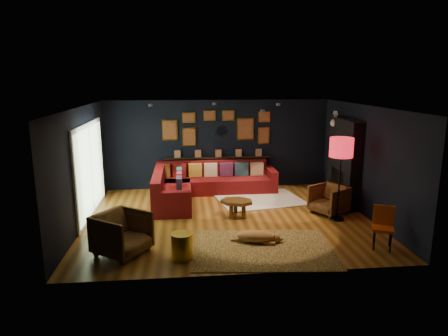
{
  "coord_description": "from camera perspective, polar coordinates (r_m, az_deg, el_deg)",
  "views": [
    {
      "loc": [
        -1.0,
        -8.82,
        3.22
      ],
      "look_at": [
        -0.08,
        0.3,
        1.14
      ],
      "focal_mm": 32.0,
      "sensor_mm": 36.0,
      "label": 1
    }
  ],
  "objects": [
    {
      "name": "fireplace",
      "position": [
        10.77,
        16.68,
        0.45
      ],
      "size": [
        0.31,
        1.6,
        2.2
      ],
      "color": "black",
      "rests_on": "ground"
    },
    {
      "name": "deer_head",
      "position": [
        11.08,
        16.26,
        6.21
      ],
      "size": [
        0.5,
        0.28,
        0.45
      ],
      "color": "white",
      "rests_on": "fireplace"
    },
    {
      "name": "floor_lamp",
      "position": [
        9.31,
        16.41,
        2.41
      ],
      "size": [
        0.53,
        0.53,
        1.92
      ],
      "color": "black",
      "rests_on": "ground"
    },
    {
      "name": "sectional",
      "position": [
        11.02,
        -3.59,
        -2.5
      ],
      "size": [
        3.41,
        2.69,
        0.86
      ],
      "color": "maroon",
      "rests_on": "ground"
    },
    {
      "name": "gold_stool",
      "position": [
        7.38,
        -6.03,
        -11.05
      ],
      "size": [
        0.39,
        0.39,
        0.49
      ],
      "primitive_type": "cylinder",
      "color": "gold",
      "rests_on": "ground"
    },
    {
      "name": "shag_rug",
      "position": [
        10.8,
        5.16,
        -4.55
      ],
      "size": [
        2.43,
        1.96,
        0.03
      ],
      "primitive_type": "cube",
      "rotation": [
        0.0,
        0.0,
        0.19
      ],
      "color": "silver",
      "rests_on": "ground"
    },
    {
      "name": "ceiling_spots",
      "position": [
        9.69,
        0.14,
        8.87
      ],
      "size": [
        3.3,
        2.5,
        0.06
      ],
      "color": "black",
      "rests_on": "room_walls"
    },
    {
      "name": "pouf",
      "position": [
        10.46,
        -7.04,
        -4.07
      ],
      "size": [
        0.54,
        0.54,
        0.36
      ],
      "primitive_type": "cylinder",
      "color": "#A71C1B",
      "rests_on": "shag_rug"
    },
    {
      "name": "dog",
      "position": [
        8.07,
        4.57,
        -9.39
      ],
      "size": [
        1.13,
        0.75,
        0.33
      ],
      "primitive_type": null,
      "rotation": [
        0.0,
        0.0,
        -0.24
      ],
      "color": "#B2783F",
      "rests_on": "leopard_rug"
    },
    {
      "name": "orange_chair",
      "position": [
        8.32,
        21.8,
        -7.39
      ],
      "size": [
        0.51,
        0.51,
        0.82
      ],
      "rotation": [
        0.0,
        0.0,
        -0.43
      ],
      "color": "black",
      "rests_on": "ground"
    },
    {
      "name": "gallery_wall",
      "position": [
        11.66,
        -0.9,
        5.81
      ],
      "size": [
        3.15,
        0.04,
        1.02
      ],
      "color": "gold",
      "rests_on": "room_walls"
    },
    {
      "name": "leopard_rug",
      "position": [
        7.85,
        5.64,
        -11.43
      ],
      "size": [
        2.81,
        2.12,
        0.02
      ],
      "primitive_type": "cube",
      "rotation": [
        0.0,
        0.0,
        -0.09
      ],
      "color": "tan",
      "rests_on": "ground"
    },
    {
      "name": "sunburst_mirror",
      "position": [
        11.69,
        -0.35,
        5.3
      ],
      "size": [
        0.47,
        0.16,
        0.47
      ],
      "color": "silver",
      "rests_on": "room_walls"
    },
    {
      "name": "room_walls",
      "position": [
        9.02,
        0.67,
        2.39
      ],
      "size": [
        6.5,
        6.5,
        6.5
      ],
      "color": "black",
      "rests_on": "ground"
    },
    {
      "name": "armchair_left",
      "position": [
        7.7,
        -14.38,
        -8.8
      ],
      "size": [
        1.15,
        1.16,
        0.88
      ],
      "primitive_type": "imported",
      "rotation": [
        0.0,
        0.0,
        0.95
      ],
      "color": "#A56C34",
      "rests_on": "ground"
    },
    {
      "name": "coffee_table",
      "position": [
        9.41,
        1.83,
        -5.05
      ],
      "size": [
        0.93,
        0.81,
        0.39
      ],
      "rotation": [
        0.0,
        0.0,
        -0.33
      ],
      "color": "brown",
      "rests_on": "shag_rug"
    },
    {
      "name": "armchair_right",
      "position": [
        9.97,
        14.76,
        -4.2
      ],
      "size": [
        0.98,
        0.99,
        0.76
      ],
      "primitive_type": "imported",
      "rotation": [
        0.0,
        0.0,
        -1.02
      ],
      "color": "#A56C34",
      "rests_on": "ground"
    },
    {
      "name": "ledge",
      "position": [
        11.77,
        -0.81,
        1.5
      ],
      "size": [
        3.2,
        0.12,
        0.04
      ],
      "primitive_type": "cube",
      "color": "black",
      "rests_on": "room_walls"
    },
    {
      "name": "floor",
      "position": [
        9.44,
        0.64,
        -7.17
      ],
      "size": [
        6.5,
        6.5,
        0.0
      ],
      "primitive_type": "plane",
      "color": "#9B6425",
      "rests_on": "ground"
    },
    {
      "name": "sliding_door",
      "position": [
        9.9,
        -18.58,
        -0.26
      ],
      "size": [
        0.06,
        2.8,
        2.2
      ],
      "color": "white",
      "rests_on": "ground"
    }
  ]
}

